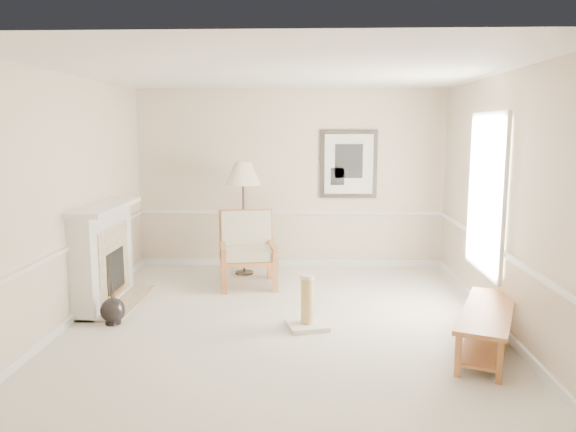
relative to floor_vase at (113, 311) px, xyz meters
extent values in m
plane|color=silver|center=(1.98, 0.17, -0.16)|extent=(5.50, 5.50, 0.00)
cube|color=beige|center=(1.98, 2.92, 1.29)|extent=(5.00, 0.04, 2.90)
cube|color=beige|center=(1.98, -2.58, 1.29)|extent=(5.00, 0.04, 2.90)
cube|color=beige|center=(-0.52, 0.17, 1.29)|extent=(0.04, 5.50, 2.90)
cube|color=beige|center=(4.48, 0.17, 1.29)|extent=(0.04, 5.50, 2.90)
cube|color=white|center=(1.98, 0.17, 2.74)|extent=(5.00, 5.50, 0.04)
cube|color=white|center=(1.98, 2.90, -0.11)|extent=(4.95, 0.04, 0.10)
cube|color=white|center=(1.98, 2.90, 0.74)|extent=(4.95, 0.04, 0.05)
cube|color=white|center=(4.44, 0.57, 1.34)|extent=(0.03, 1.20, 1.80)
cube|color=white|center=(4.43, 0.57, 1.34)|extent=(0.05, 1.34, 1.94)
cube|color=black|center=(2.93, 2.89, 1.54)|extent=(0.92, 0.04, 1.10)
cube|color=white|center=(2.93, 2.87, 1.54)|extent=(0.78, 0.01, 0.96)
cube|color=black|center=(2.93, 2.86, 1.59)|extent=(0.45, 0.01, 0.55)
cube|color=white|center=(-0.38, 0.77, 0.47)|extent=(0.28, 1.50, 1.25)
cube|color=white|center=(-0.33, 0.77, 1.12)|extent=(0.46, 1.64, 0.06)
cube|color=#C6B28E|center=(-0.23, 0.77, 0.39)|extent=(0.02, 1.05, 0.95)
cube|color=black|center=(-0.22, 0.77, 0.26)|extent=(0.02, 0.62, 0.58)
cube|color=#B7833D|center=(-0.22, 0.77, 0.00)|extent=(0.01, 0.66, 0.05)
cube|color=#C6B28E|center=(-0.22, 0.77, -0.14)|extent=(0.60, 1.50, 0.03)
sphere|color=black|center=(0.00, 0.00, 0.01)|extent=(0.29, 0.29, 0.29)
cylinder|color=black|center=(0.00, 0.00, -0.11)|extent=(0.19, 0.19, 0.08)
cylinder|color=black|center=(0.00, 0.00, 0.39)|extent=(0.08, 0.10, 0.46)
cylinder|color=black|center=(0.00, 0.00, 0.35)|extent=(0.09, 0.13, 0.37)
cylinder|color=black|center=(0.00, 0.00, 0.42)|extent=(0.05, 0.06, 0.54)
cube|color=#9D6132|center=(1.13, 1.25, 0.06)|extent=(0.08, 0.08, 0.44)
cube|color=#9D6132|center=(1.00, 1.95, 0.06)|extent=(0.08, 0.08, 0.44)
cube|color=#9D6132|center=(1.83, 1.38, 0.06)|extent=(0.08, 0.08, 0.44)
cube|color=#9D6132|center=(1.70, 2.08, 0.06)|extent=(0.08, 0.08, 0.44)
cube|color=#9D6132|center=(1.42, 1.66, 0.25)|extent=(0.93, 0.93, 0.06)
cube|color=#9D6132|center=(1.35, 2.02, 0.60)|extent=(0.82, 0.33, 0.63)
cube|color=#9D6132|center=(1.07, 1.60, 0.44)|extent=(0.21, 0.80, 0.06)
cube|color=#9D6132|center=(1.77, 1.73, 0.44)|extent=(0.21, 0.80, 0.06)
cube|color=white|center=(1.42, 1.66, 0.35)|extent=(0.85, 0.85, 0.14)
cube|color=white|center=(1.36, 1.96, 0.62)|extent=(0.76, 0.35, 0.56)
cylinder|color=black|center=(1.28, 2.35, -0.14)|extent=(0.29, 0.29, 0.03)
cylinder|color=black|center=(1.28, 2.35, 0.66)|extent=(0.04, 0.04, 1.59)
cone|color=beige|center=(1.28, 2.35, 1.43)|extent=(0.60, 0.60, 0.35)
cube|color=#9D6132|center=(4.13, -0.67, 0.28)|extent=(1.04, 1.65, 0.05)
cube|color=#9D6132|center=(4.13, -0.67, -0.04)|extent=(0.94, 1.52, 0.03)
cube|color=#9D6132|center=(3.69, -1.27, 0.05)|extent=(0.07, 0.07, 0.41)
cube|color=#9D6132|center=(4.02, -1.41, 0.05)|extent=(0.07, 0.07, 0.41)
cube|color=#9D6132|center=(4.24, 0.07, 0.05)|extent=(0.07, 0.07, 0.41)
cube|color=#9D6132|center=(4.57, -0.07, 0.05)|extent=(0.07, 0.07, 0.41)
cube|color=white|center=(2.28, -0.04, -0.13)|extent=(0.54, 0.54, 0.06)
cylinder|color=tan|center=(2.28, -0.04, 0.16)|extent=(0.14, 0.14, 0.53)
cylinder|color=white|center=(2.28, -0.04, 0.45)|extent=(0.17, 0.17, 0.04)
camera|label=1|loc=(2.30, -6.24, 2.13)|focal=35.00mm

